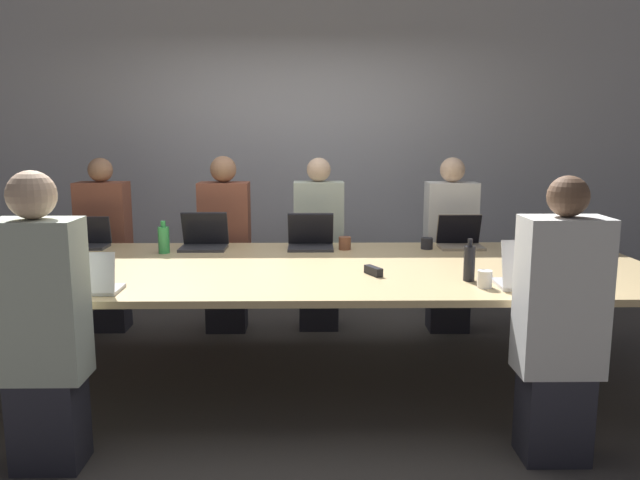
{
  "coord_description": "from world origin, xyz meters",
  "views": [
    {
      "loc": [
        0.15,
        -3.9,
        1.61
      ],
      "look_at": [
        0.21,
        0.1,
        0.92
      ],
      "focal_mm": 35.0,
      "sensor_mm": 36.0,
      "label": 1
    }
  ],
  "objects": [
    {
      "name": "ground_plane",
      "position": [
        0.0,
        0.0,
        0.0
      ],
      "size": [
        24.0,
        24.0,
        0.0
      ],
      "primitive_type": "plane",
      "color": "#4C4742"
    },
    {
      "name": "curtain_wall",
      "position": [
        0.0,
        2.03,
        1.4
      ],
      "size": [
        12.0,
        0.06,
        2.8
      ],
      "color": "#ADADB2",
      "rests_on": "ground_plane"
    },
    {
      "name": "conference_table",
      "position": [
        0.0,
        0.0,
        0.73
      ],
      "size": [
        4.66,
        1.69,
        0.77
      ],
      "color": "#D6B77F",
      "rests_on": "ground_plane"
    },
    {
      "name": "laptop_far_center",
      "position": [
        0.14,
        0.61,
        0.85
      ],
      "size": [
        0.34,
        0.27,
        0.26
      ],
      "color": "#333338",
      "rests_on": "conference_table"
    },
    {
      "name": "person_far_center",
      "position": [
        0.21,
        1.11,
        0.68
      ],
      "size": [
        0.4,
        0.24,
        1.41
      ],
      "color": "#2D2D38",
      "rests_on": "ground_plane"
    },
    {
      "name": "cup_far_center",
      "position": [
        0.39,
        0.56,
        0.82
      ],
      "size": [
        0.09,
        0.09,
        0.09
      ],
      "color": "brown",
      "rests_on": "conference_table"
    },
    {
      "name": "laptop_near_right",
      "position": [
        1.34,
        -0.6,
        0.85
      ],
      "size": [
        0.33,
        0.27,
        0.27
      ],
      "rotation": [
        0.0,
        0.0,
        3.14
      ],
      "color": "silver",
      "rests_on": "conference_table"
    },
    {
      "name": "person_near_right",
      "position": [
        1.35,
        -1.01,
        0.68
      ],
      "size": [
        0.4,
        0.24,
        1.42
      ],
      "rotation": [
        0.0,
        0.0,
        3.14
      ],
      "color": "#2D2D38",
      "rests_on": "ground_plane"
    },
    {
      "name": "cup_near_right",
      "position": [
        1.1,
        -0.58,
        0.82
      ],
      "size": [
        0.08,
        0.08,
        0.1
      ],
      "color": "white",
      "rests_on": "conference_table"
    },
    {
      "name": "bottle_near_right",
      "position": [
        1.06,
        -0.42,
        0.88
      ],
      "size": [
        0.07,
        0.07,
        0.24
      ],
      "color": "black",
      "rests_on": "conference_table"
    },
    {
      "name": "laptop_near_left",
      "position": [
        -1.05,
        -0.68,
        0.84
      ],
      "size": [
        0.35,
        0.23,
        0.23
      ],
      "rotation": [
        0.0,
        0.0,
        3.14
      ],
      "color": "#B7B7BC",
      "rests_on": "conference_table"
    },
    {
      "name": "person_near_left",
      "position": [
        -1.13,
        -1.06,
        0.71
      ],
      "size": [
        0.4,
        0.24,
        1.44
      ],
      "rotation": [
        0.0,
        0.0,
        3.14
      ],
      "color": "#2D2D38",
      "rests_on": "ground_plane"
    },
    {
      "name": "bottle_near_left",
      "position": [
        -1.33,
        -0.51,
        0.87
      ],
      "size": [
        0.07,
        0.07,
        0.22
      ],
      "color": "#ADD1E0",
      "rests_on": "conference_table"
    },
    {
      "name": "laptop_far_left",
      "position": [
        -1.53,
        0.68,
        0.84
      ],
      "size": [
        0.35,
        0.22,
        0.23
      ],
      "color": "#333338",
      "rests_on": "conference_table"
    },
    {
      "name": "person_far_left",
      "position": [
        -1.53,
        1.1,
        0.68
      ],
      "size": [
        0.4,
        0.24,
        1.41
      ],
      "color": "#2D2D38",
      "rests_on": "ground_plane"
    },
    {
      "name": "laptop_far_midleft",
      "position": [
        -0.64,
        0.62,
        0.85
      ],
      "size": [
        0.34,
        0.27,
        0.27
      ],
      "color": "#333338",
      "rests_on": "conference_table"
    },
    {
      "name": "person_far_midleft",
      "position": [
        -0.55,
        1.07,
        0.69
      ],
      "size": [
        0.4,
        0.24,
        1.43
      ],
      "color": "#2D2D38",
      "rests_on": "ground_plane"
    },
    {
      "name": "bottle_far_midleft",
      "position": [
        -0.89,
        0.44,
        0.87
      ],
      "size": [
        0.08,
        0.08,
        0.23
      ],
      "color": "green",
      "rests_on": "conference_table"
    },
    {
      "name": "laptop_far_right",
      "position": [
        1.25,
        0.63,
        0.84
      ],
      "size": [
        0.32,
        0.25,
        0.25
      ],
      "color": "gray",
      "rests_on": "conference_table"
    },
    {
      "name": "person_far_right",
      "position": [
        1.27,
        1.05,
        0.69
      ],
      "size": [
        0.4,
        0.24,
        1.42
      ],
      "color": "#2D2D38",
      "rests_on": "ground_plane"
    },
    {
      "name": "cup_far_right",
      "position": [
        0.99,
        0.57,
        0.81
      ],
      "size": [
        0.09,
        0.09,
        0.08
      ],
      "color": "#232328",
      "rests_on": "conference_table"
    },
    {
      "name": "stapler",
      "position": [
        0.52,
        -0.26,
        0.8
      ],
      "size": [
        0.11,
        0.15,
        0.05
      ],
      "rotation": [
        0.0,
        0.0,
        0.45
      ],
      "color": "black",
      "rests_on": "conference_table"
    }
  ]
}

